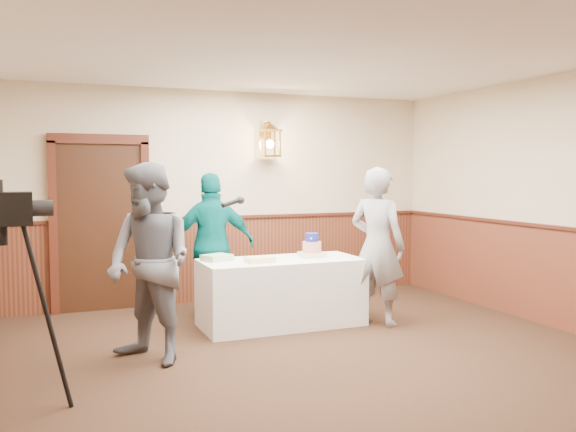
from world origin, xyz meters
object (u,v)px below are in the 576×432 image
at_px(sheet_cake_yellow, 260,260).
at_px(sheet_cake_green, 217,258).
at_px(display_table, 281,292).
at_px(tv_camera_rig, 6,317).
at_px(interviewer, 150,263).
at_px(assistant_p, 213,245).
at_px(tiered_cake, 312,248).
at_px(baker, 377,246).

relative_size(sheet_cake_yellow, sheet_cake_green, 0.99).
height_order(display_table, sheet_cake_green, sheet_cake_green).
height_order(sheet_cake_yellow, tv_camera_rig, tv_camera_rig).
xyz_separation_m(interviewer, assistant_p, (0.99, 1.50, -0.05)).
xyz_separation_m(display_table, sheet_cake_green, (-0.70, 0.16, 0.41)).
bearing_deg(interviewer, tv_camera_rig, -86.77).
bearing_deg(interviewer, sheet_cake_yellow, 84.11).
distance_m(sheet_cake_yellow, sheet_cake_green, 0.49).
distance_m(display_table, sheet_cake_yellow, 0.52).
xyz_separation_m(display_table, sheet_cake_yellow, (-0.30, -0.13, 0.40)).
bearing_deg(display_table, assistant_p, 130.91).
height_order(tiered_cake, tv_camera_rig, tv_camera_rig).
bearing_deg(baker, sheet_cake_green, 39.51).
distance_m(tiered_cake, assistant_p, 1.19).
xyz_separation_m(baker, assistant_p, (-1.63, 1.06, -0.03)).
distance_m(tiered_cake, tv_camera_rig, 3.56).
height_order(sheet_cake_green, tv_camera_rig, tv_camera_rig).
relative_size(display_table, interviewer, 0.99).
height_order(interviewer, tv_camera_rig, interviewer).
bearing_deg(sheet_cake_yellow, interviewer, -152.30).
xyz_separation_m(sheet_cake_yellow, tv_camera_rig, (-2.43, -1.53, -0.07)).
height_order(display_table, interviewer, interviewer).
relative_size(tiered_cake, assistant_p, 0.17).
relative_size(tiered_cake, tv_camera_rig, 0.18).
height_order(sheet_cake_yellow, baker, baker).
relative_size(display_table, sheet_cake_green, 6.14).
xyz_separation_m(interviewer, tv_camera_rig, (-1.14, -0.86, -0.19)).
relative_size(display_table, baker, 1.01).
xyz_separation_m(display_table, interviewer, (-1.59, -0.81, 0.53)).
height_order(baker, tv_camera_rig, baker).
relative_size(tiered_cake, sheet_cake_yellow, 0.98).
bearing_deg(display_table, tiered_cake, 5.62).
height_order(display_table, sheet_cake_yellow, sheet_cake_yellow).
relative_size(tiered_cake, baker, 0.16).
bearing_deg(display_table, sheet_cake_yellow, -156.59).
bearing_deg(sheet_cake_green, tiered_cake, -6.25).
distance_m(display_table, sheet_cake_green, 0.83).
bearing_deg(tiered_cake, baker, -32.49).
bearing_deg(baker, assistant_p, 23.28).
bearing_deg(assistant_p, display_table, 135.94).
bearing_deg(sheet_cake_green, sheet_cake_yellow, -36.09).
distance_m(assistant_p, tv_camera_rig, 3.18).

